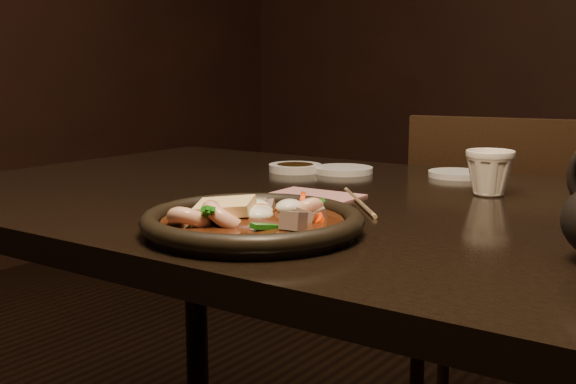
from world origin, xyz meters
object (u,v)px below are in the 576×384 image
Objects in this scene: table at (365,248)px; chair at (496,275)px; tea_cup at (490,171)px; plate at (253,223)px.

table is 0.70m from chair.
tea_cup is at bearing 51.74° from table.
chair reaches higher than plate.
chair is at bearing 106.41° from tea_cup.
chair is 0.99m from plate.
tea_cup reaches higher than table.
table is at bearing 87.54° from plate.
chair is at bearing 89.44° from plate.
plate is (-0.01, -0.95, 0.30)m from chair.
plate is 3.54× the size of tea_cup.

